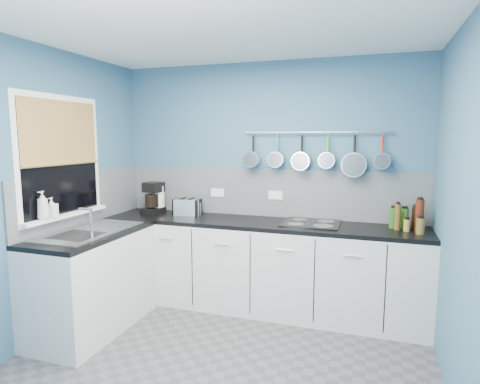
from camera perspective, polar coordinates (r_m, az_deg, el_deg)
The scene contains 41 objects.
floor at distance 3.28m, azimuth -3.62°, elevation -24.24°, with size 3.20×3.00×0.02m, color #47474C.
ceiling at distance 2.89m, azimuth -4.08°, elevation 23.46°, with size 3.20×3.00×0.02m, color white.
wall_back at distance 4.25m, azimuth 3.88°, elevation 1.27°, with size 3.20×0.02×2.50m, color #365D7A.
wall_front at distance 1.57m, azimuth -25.49°, elevation -10.58°, with size 3.20×0.02×2.50m, color #365D7A.
wall_left at distance 3.74m, azimuth -27.36°, elevation -0.45°, with size 0.02×3.00×2.50m, color #365D7A.
wall_right at distance 2.68m, azimuth 30.08°, elevation -3.53°, with size 0.02×3.00×2.50m, color #365D7A.
backsplash_back at distance 4.24m, azimuth 3.79°, elevation -0.10°, with size 3.20×0.02×0.50m, color gray.
backsplash_left at distance 4.17m, azimuth -21.18°, elevation -0.73°, with size 0.02×1.80×0.50m, color gray.
cabinet_run_back at distance 4.13m, azimuth 2.67°, elevation -10.58°, with size 3.20×0.60×0.86m, color silver.
worktop_back at distance 4.01m, azimuth 2.71°, elevation -4.46°, with size 3.20×0.60×0.04m, color black.
cabinet_run_left at distance 3.93m, azimuth -20.18°, elevation -11.98°, with size 0.60×1.20×0.86m, color silver.
worktop_left at distance 3.81m, azimuth -20.50°, elevation -5.59°, with size 0.60×1.20×0.04m, color black.
window_frame at distance 3.90m, azimuth -24.12°, elevation 4.48°, with size 0.01×1.00×1.10m, color white.
window_glass at distance 3.90m, azimuth -24.07°, elevation 4.48°, with size 0.01×0.90×1.00m, color black.
bamboo_blind at distance 3.89m, azimuth -24.16°, elevation 7.79°, with size 0.01×0.90×0.55m, color #BF7E42.
window_sill at distance 3.94m, azimuth -23.44°, elevation -3.01°, with size 0.10×0.98×0.03m, color white.
sink_unit at distance 3.81m, azimuth -20.52°, elevation -5.24°, with size 0.50×0.95×0.01m, color silver.
mixer_tap at distance 3.54m, azimuth -20.41°, elevation -4.08°, with size 0.12×0.08×0.26m, color silver, non-canonical shape.
socket_left at distance 4.40m, azimuth -3.21°, elevation -0.08°, with size 0.15×0.01×0.09m, color white.
socket_right at distance 4.20m, azimuth 5.06°, elevation -0.45°, with size 0.15×0.01×0.09m, color white.
pot_rail at distance 4.06m, azimuth 10.64°, elevation 8.36°, with size 0.02×0.02×1.45m, color silver.
soap_bottle_a at distance 3.70m, azimuth -26.27°, elevation -1.72°, with size 0.09×0.09×0.24m, color white.
soap_bottle_b at distance 3.77m, azimuth -25.24°, elevation -2.01°, with size 0.08×0.08×0.17m, color white.
paper_towel at distance 4.54m, azimuth -11.52°, elevation -1.02°, with size 0.13×0.13×0.30m, color white.
coffee_maker at distance 4.50m, azimuth -12.32°, elevation -0.84°, with size 0.19×0.21×0.34m, color black, non-canonical shape.
toaster at distance 4.36m, azimuth -7.51°, elevation -2.11°, with size 0.27×0.15×0.17m, color silver.
canister at distance 4.34m, azimuth -6.18°, elevation -2.38°, with size 0.09×0.09×0.14m, color silver.
hob at distance 3.94m, azimuth 10.08°, elevation -4.41°, with size 0.54×0.47×0.01m, color black.
pan_0 at distance 4.19m, azimuth 1.88°, elevation 6.03°, with size 0.17×0.13×0.36m, color silver, non-canonical shape.
pan_1 at distance 4.12m, azimuth 5.29°, elevation 5.98°, with size 0.17×0.11×0.36m, color silver, non-canonical shape.
pan_2 at distance 4.08m, azimuth 8.78°, elevation 5.74°, with size 0.19×0.11×0.38m, color silver, non-canonical shape.
pan_3 at distance 4.04m, azimuth 12.36°, elevation 5.81°, with size 0.16×0.11×0.35m, color silver, non-canonical shape.
pan_4 at distance 4.02m, azimuth 15.95°, elevation 5.13°, with size 0.24×0.09×0.43m, color silver, non-canonical shape.
pan_5 at distance 4.02m, azimuth 19.61°, elevation 5.61°, with size 0.15×0.12×0.34m, color silver, non-canonical shape.
condiment_0 at distance 3.97m, azimuth 23.68°, elevation -3.39°, with size 0.06×0.06×0.21m, color black.
condiment_1 at distance 3.99m, azimuth 22.34°, elevation -3.46°, with size 0.07×0.07×0.18m, color #3F721E.
condiment_2 at distance 3.95m, azimuth 20.96°, elevation -3.46°, with size 0.07×0.07×0.19m, color #265919.
condiment_3 at distance 3.89m, azimuth 24.17°, elevation -3.06°, with size 0.07×0.07×0.29m, color #4C190C.
condiment_4 at distance 3.87m, azimuth 22.66°, elevation -4.39°, with size 0.06×0.06×0.11m, color olive.
condiment_5 at distance 3.88m, azimuth 21.51°, elevation -3.33°, with size 0.05×0.05×0.23m, color brown.
condiment_6 at distance 3.79m, azimuth 24.30°, elevation -4.46°, with size 0.07×0.07×0.14m, color brown.
Camera 1 is at (1.05, -2.58, 1.72)m, focal length 29.97 mm.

